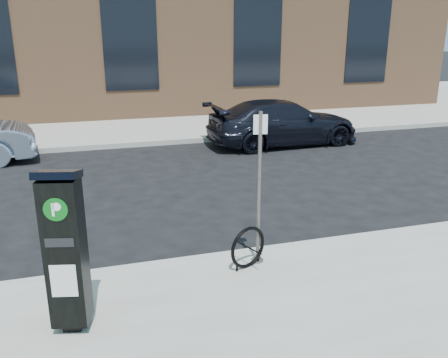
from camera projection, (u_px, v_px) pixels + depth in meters
name	position (u px, v px, depth m)	size (l,w,h in m)	color
ground	(223.00, 262.00, 7.39)	(120.00, 120.00, 0.00)	black
sidewalk_far	(129.00, 113.00, 20.15)	(60.00, 12.00, 0.15)	gray
curb_near	(224.00, 258.00, 7.34)	(60.00, 0.12, 0.16)	#9E9B93
curb_far	(149.00, 144.00, 14.69)	(60.00, 0.12, 0.16)	#9E9B93
building	(117.00, 13.00, 21.65)	(28.00, 10.05, 8.25)	#916342
parking_kiosk	(66.00, 250.00, 5.21)	(0.53, 0.49, 1.94)	black
sign_pole	(259.00, 190.00, 6.75)	(0.20, 0.18, 2.25)	#504A46
bike_rack	(248.00, 248.00, 6.82)	(0.60, 0.29, 0.63)	black
car_dark	(283.00, 122.00, 14.73)	(1.94, 4.78, 1.39)	black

